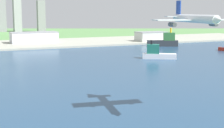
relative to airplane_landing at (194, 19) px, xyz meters
name	(u,v)px	position (x,y,z in m)	size (l,w,h in m)	color
ground_plane	(68,61)	(-2.53, 200.16, -46.88)	(2400.00, 2400.00, 0.00)	#5D9051
water_bay	(88,70)	(-2.53, 140.16, -46.81)	(840.00, 360.00, 0.15)	navy
industrial_pier	(31,44)	(-2.53, 390.16, -45.63)	(840.00, 140.00, 2.50)	#A6A797
airplane_landing	(194,19)	(0.00, 0.00, 0.00)	(39.23, 43.68, 12.64)	silver
ferry_boat	(157,53)	(90.28, 179.37, -41.21)	(35.26, 26.38, 19.67)	white
container_barge	(164,41)	(167.87, 286.59, -39.53)	(43.88, 28.98, 26.60)	#2D3338
warehouse_main	(34,37)	(3.02, 396.94, -36.16)	(70.74, 31.67, 16.40)	silver
warehouse_annex	(151,36)	(181.54, 348.29, -36.82)	(46.82, 28.07, 15.07)	silver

